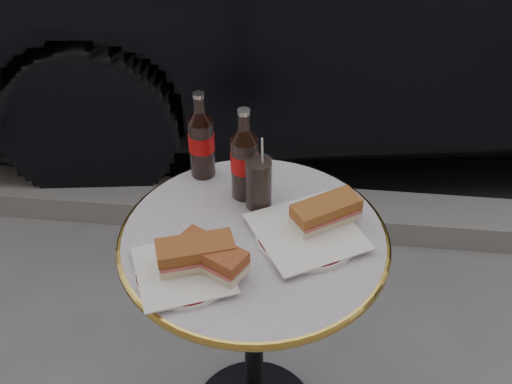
# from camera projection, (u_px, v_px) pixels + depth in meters

# --- Properties ---
(curb) EXTENTS (40.00, 0.20, 0.12)m
(curb) POSITION_uv_depth(u_px,v_px,m) (279.00, 211.00, 2.58)
(curb) COLOR gray
(curb) RESTS_ON ground
(bistro_table) EXTENTS (0.62, 0.62, 0.73)m
(bistro_table) POSITION_uv_depth(u_px,v_px,m) (254.00, 339.00, 1.69)
(bistro_table) COLOR #BAB2C4
(bistro_table) RESTS_ON ground
(plate_left) EXTENTS (0.25, 0.25, 0.01)m
(plate_left) POSITION_uv_depth(u_px,v_px,m) (184.00, 273.00, 1.36)
(plate_left) COLOR white
(plate_left) RESTS_ON bistro_table
(plate_right) EXTENTS (0.30, 0.30, 0.01)m
(plate_right) POSITION_uv_depth(u_px,v_px,m) (307.00, 234.00, 1.45)
(plate_right) COLOR white
(plate_right) RESTS_ON bistro_table
(sandwich_left_a) EXTENTS (0.18, 0.13, 0.06)m
(sandwich_left_a) POSITION_uv_depth(u_px,v_px,m) (196.00, 254.00, 1.35)
(sandwich_left_a) COLOR brown
(sandwich_left_a) RESTS_ON plate_left
(sandwich_left_b) EXTENTS (0.17, 0.14, 0.05)m
(sandwich_left_b) POSITION_uv_depth(u_px,v_px,m) (212.00, 257.00, 1.35)
(sandwich_left_b) COLOR brown
(sandwich_left_b) RESTS_ON plate_left
(sandwich_right) EXTENTS (0.17, 0.15, 0.05)m
(sandwich_right) POSITION_uv_depth(u_px,v_px,m) (326.00, 213.00, 1.46)
(sandwich_right) COLOR #995726
(sandwich_right) RESTS_ON plate_right
(cola_bottle_left) EXTENTS (0.07, 0.07, 0.23)m
(cola_bottle_left) POSITION_uv_depth(u_px,v_px,m) (201.00, 135.00, 1.57)
(cola_bottle_left) COLOR black
(cola_bottle_left) RESTS_ON bistro_table
(cola_bottle_right) EXTENTS (0.08, 0.08, 0.24)m
(cola_bottle_right) POSITION_uv_depth(u_px,v_px,m) (244.00, 154.00, 1.50)
(cola_bottle_right) COLOR black
(cola_bottle_right) RESTS_ON bistro_table
(cola_glass) EXTENTS (0.07, 0.07, 0.13)m
(cola_glass) POSITION_uv_depth(u_px,v_px,m) (259.00, 183.00, 1.50)
(cola_glass) COLOR black
(cola_glass) RESTS_ON bistro_table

